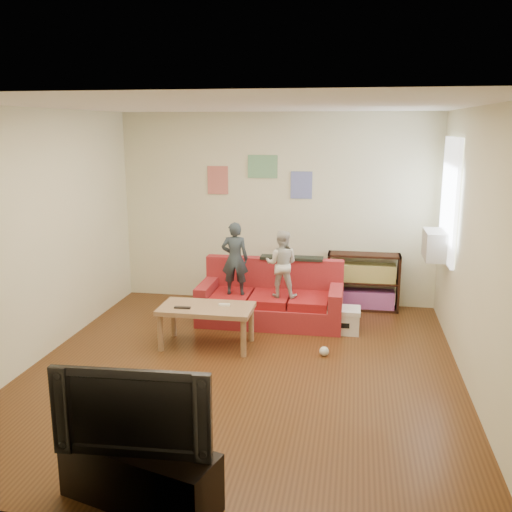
% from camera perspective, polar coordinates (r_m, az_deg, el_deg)
% --- Properties ---
extents(room_shell, '(4.52, 5.02, 2.72)m').
position_cam_1_polar(room_shell, '(5.71, -1.38, 1.16)').
color(room_shell, '#552F14').
rests_on(room_shell, ground).
extents(sofa, '(1.85, 0.85, 0.81)m').
position_cam_1_polar(sofa, '(7.49, 1.56, -4.48)').
color(sofa, '#A12529').
rests_on(sofa, ground).
extents(child_a, '(0.36, 0.25, 0.94)m').
position_cam_1_polar(child_a, '(7.26, -2.13, -0.26)').
color(child_a, '#28333B').
rests_on(child_a, sofa).
extents(child_b, '(0.43, 0.34, 0.85)m').
position_cam_1_polar(child_b, '(7.17, 2.57, -0.80)').
color(child_b, beige).
rests_on(child_b, sofa).
extents(coffee_table, '(1.07, 0.59, 0.48)m').
position_cam_1_polar(coffee_table, '(6.63, -4.97, -5.61)').
color(coffee_table, '#A17C57').
rests_on(coffee_table, ground).
extents(remote, '(0.19, 0.05, 0.02)m').
position_cam_1_polar(remote, '(6.56, -7.38, -5.14)').
color(remote, black).
rests_on(remote, coffee_table).
extents(game_controller, '(0.13, 0.05, 0.03)m').
position_cam_1_polar(game_controller, '(6.60, -3.19, -4.90)').
color(game_controller, white).
rests_on(game_controller, coffee_table).
extents(bookshelf, '(0.99, 0.30, 0.79)m').
position_cam_1_polar(bookshelf, '(8.08, 10.64, -2.81)').
color(bookshelf, black).
rests_on(bookshelf, ground).
extents(window, '(0.04, 1.08, 1.48)m').
position_cam_1_polar(window, '(7.28, 18.79, 5.34)').
color(window, white).
rests_on(window, room_shell).
extents(ac_unit, '(0.28, 0.55, 0.35)m').
position_cam_1_polar(ac_unit, '(7.35, 17.55, 1.06)').
color(ac_unit, '#B7B2A3').
rests_on(ac_unit, window).
extents(artwork_left, '(0.30, 0.01, 0.40)m').
position_cam_1_polar(artwork_left, '(8.24, -3.84, 7.58)').
color(artwork_left, '#D87266').
rests_on(artwork_left, room_shell).
extents(artwork_center, '(0.42, 0.01, 0.32)m').
position_cam_1_polar(artwork_center, '(8.10, 0.67, 8.93)').
color(artwork_center, '#72B27F').
rests_on(artwork_center, room_shell).
extents(artwork_right, '(0.30, 0.01, 0.38)m').
position_cam_1_polar(artwork_right, '(8.05, 4.56, 7.08)').
color(artwork_right, '#727FCC').
rests_on(artwork_right, room_shell).
extents(file_box, '(0.45, 0.34, 0.31)m').
position_cam_1_polar(file_box, '(7.21, 8.59, -6.32)').
color(file_box, silver).
rests_on(file_box, ground).
extents(tv_stand, '(1.17, 0.66, 0.42)m').
position_cam_1_polar(tv_stand, '(4.20, -11.54, -20.68)').
color(tv_stand, black).
rests_on(tv_stand, ground).
extents(television, '(1.06, 0.19, 0.61)m').
position_cam_1_polar(television, '(3.94, -11.89, -14.47)').
color(television, black).
rests_on(television, tv_stand).
extents(tissue, '(0.12, 0.12, 0.11)m').
position_cam_1_polar(tissue, '(6.49, 6.82, -9.45)').
color(tissue, silver).
rests_on(tissue, ground).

